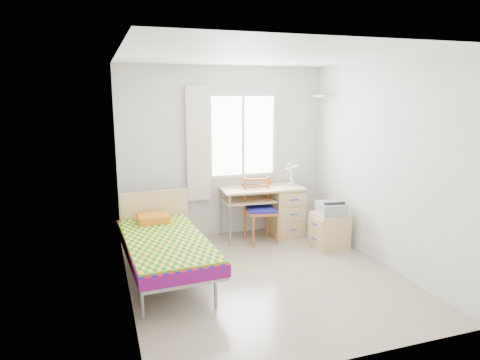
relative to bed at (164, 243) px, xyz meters
name	(u,v)px	position (x,y,z in m)	size (l,w,h in m)	color
floor	(265,277)	(1.15, -0.44, -0.42)	(3.50, 3.50, 0.00)	#BCAD93
ceiling	(268,56)	(1.15, -0.44, 2.18)	(3.50, 3.50, 0.00)	white
wall_back	(224,152)	(1.15, 1.31, 0.88)	(3.20, 3.20, 0.00)	silver
wall_left	(124,181)	(-0.45, -0.44, 0.88)	(3.50, 3.50, 0.00)	silver
wall_right	(383,165)	(2.75, -0.44, 0.88)	(3.50, 3.50, 0.00)	silver
window	(243,136)	(1.45, 1.29, 1.13)	(1.10, 0.04, 1.30)	white
curtain	(198,144)	(0.73, 1.24, 1.03)	(0.35, 0.05, 1.70)	#FBECCF
floating_shelf	(323,96)	(2.64, 0.96, 1.73)	(0.20, 0.32, 0.03)	white
bed	(164,243)	(0.00, 0.00, 0.00)	(1.04, 2.05, 0.87)	#919599
desk	(281,208)	(1.98, 0.98, 0.00)	(1.28, 0.63, 0.78)	tan
chair	(260,206)	(1.55, 0.80, 0.12)	(0.48, 0.48, 0.97)	#AF5B21
cabinet	(329,230)	(2.40, 0.22, -0.17)	(0.49, 0.44, 0.51)	#D0B96A
printer	(331,208)	(2.40, 0.19, 0.18)	(0.39, 0.44, 0.17)	#919398
laptop	(253,186)	(1.53, 1.05, 0.37)	(0.33, 0.21, 0.03)	black
pen_cup	(268,182)	(1.80, 1.10, 0.41)	(0.08, 0.08, 0.10)	orange
task_lamp	(291,171)	(2.08, 0.87, 0.61)	(0.22, 0.32, 0.39)	white
book	(247,201)	(1.40, 0.96, 0.17)	(0.18, 0.25, 0.02)	gray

